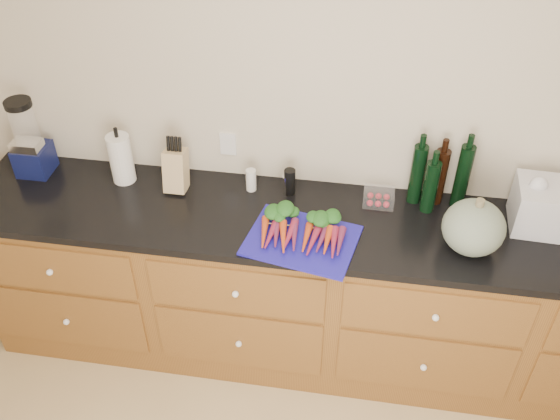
% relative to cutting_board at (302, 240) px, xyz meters
% --- Properties ---
extents(wall_back, '(4.10, 0.05, 2.60)m').
position_rel_cutting_board_xyz_m(wall_back, '(0.17, 0.48, 0.35)').
color(wall_back, beige).
rests_on(wall_back, ground).
extents(cabinets, '(3.60, 0.64, 0.90)m').
position_rel_cutting_board_xyz_m(cabinets, '(0.17, 0.16, -0.50)').
color(cabinets, brown).
rests_on(cabinets, ground).
extents(countertop, '(3.64, 0.62, 0.04)m').
position_rel_cutting_board_xyz_m(countertop, '(0.17, 0.16, -0.03)').
color(countertop, black).
rests_on(countertop, cabinets).
extents(cutting_board, '(0.54, 0.45, 0.01)m').
position_rel_cutting_board_xyz_m(cutting_board, '(0.00, 0.00, 0.00)').
color(cutting_board, '#1A159B').
rests_on(cutting_board, countertop).
extents(carrots, '(0.38, 0.28, 0.05)m').
position_rel_cutting_board_xyz_m(carrots, '(0.00, 0.04, 0.03)').
color(carrots, '#D24518').
rests_on(carrots, cutting_board).
extents(squash, '(0.27, 0.27, 0.24)m').
position_rel_cutting_board_xyz_m(squash, '(0.74, 0.07, 0.12)').
color(squash, '#5C6E5C').
rests_on(squash, countertop).
extents(blender_appliance, '(0.16, 0.16, 0.41)m').
position_rel_cutting_board_xyz_m(blender_appliance, '(-1.41, 0.32, 0.17)').
color(blender_appliance, '#0D1340').
rests_on(blender_appliance, countertop).
extents(paper_towel, '(0.11, 0.11, 0.26)m').
position_rel_cutting_board_xyz_m(paper_towel, '(-0.94, 0.32, 0.12)').
color(paper_towel, white).
rests_on(paper_towel, countertop).
extents(knife_block, '(0.10, 0.10, 0.21)m').
position_rel_cutting_board_xyz_m(knife_block, '(-0.66, 0.30, 0.10)').
color(knife_block, tan).
rests_on(knife_block, countertop).
extents(grinder_salt, '(0.05, 0.05, 0.12)m').
position_rel_cutting_board_xyz_m(grinder_salt, '(-0.30, 0.34, 0.05)').
color(grinder_salt, silver).
rests_on(grinder_salt, countertop).
extents(grinder_pepper, '(0.06, 0.06, 0.14)m').
position_rel_cutting_board_xyz_m(grinder_pepper, '(-0.10, 0.34, 0.06)').
color(grinder_pepper, black).
rests_on(grinder_pepper, countertop).
extents(canister_chrome, '(0.04, 0.04, 0.10)m').
position_rel_cutting_board_xyz_m(canister_chrome, '(-0.12, 0.34, 0.04)').
color(canister_chrome, silver).
rests_on(canister_chrome, countertop).
extents(tomato_box, '(0.15, 0.12, 0.07)m').
position_rel_cutting_board_xyz_m(tomato_box, '(0.33, 0.33, 0.03)').
color(tomato_box, white).
rests_on(tomato_box, countertop).
extents(bottles, '(0.27, 0.14, 0.33)m').
position_rel_cutting_board_xyz_m(bottles, '(0.59, 0.37, 0.14)').
color(bottles, black).
rests_on(bottles, countertop).
extents(grocery_bag, '(0.31, 0.25, 0.22)m').
position_rel_cutting_board_xyz_m(grocery_bag, '(1.08, 0.28, 0.10)').
color(grocery_bag, white).
rests_on(grocery_bag, countertop).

